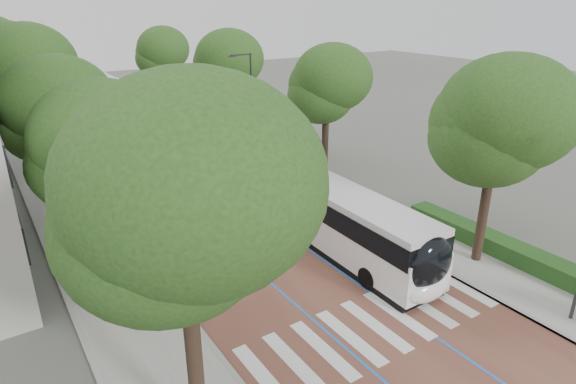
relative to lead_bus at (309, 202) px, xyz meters
name	(u,v)px	position (x,y,z in m)	size (l,w,h in m)	color
ground	(390,342)	(-2.99, -9.21, -1.63)	(160.00, 160.00, 0.00)	#51544C
road	(107,124)	(-2.99, 30.79, -1.62)	(11.00, 140.00, 0.02)	brown
sidewalk_left	(24,135)	(-10.49, 30.79, -1.57)	(4.00, 140.00, 0.12)	gray
sidewalk_right	(177,115)	(4.51, 30.79, -1.57)	(4.00, 140.00, 0.12)	gray
kerb_left	(46,132)	(-8.59, 30.79, -1.57)	(0.20, 140.00, 0.14)	gray
kerb_right	(160,117)	(2.61, 30.79, -1.57)	(0.20, 140.00, 0.14)	gray
zebra_crossing	(375,325)	(-2.79, -8.21, -1.60)	(10.55, 3.60, 0.01)	silver
lane_line_left	(90,126)	(-4.59, 30.79, -1.60)	(0.12, 126.00, 0.01)	blue
lane_line_right	(122,122)	(-1.39, 30.79, -1.60)	(0.12, 126.00, 0.01)	blue
hedge	(533,261)	(6.11, -9.21, -1.11)	(1.20, 14.00, 0.80)	#1C4518
streetlight_far	(250,98)	(3.63, 12.79, 3.19)	(1.82, 0.20, 8.00)	#2F2F31
lamp_post_left	(144,204)	(-9.09, -1.21, 2.49)	(0.14, 0.14, 8.00)	#2F2F31
trees_left	(38,87)	(-10.49, 13.37, 5.24)	(6.36, 60.66, 9.86)	black
trees_right	(260,75)	(4.71, 12.99, 4.81)	(5.96, 47.85, 9.16)	black
lead_bus	(309,202)	(0.00, 0.00, 0.00)	(2.91, 18.45, 3.20)	black
bus_queued_0	(187,136)	(-0.14, 16.50, 0.00)	(2.91, 12.47, 3.20)	white
bus_queued_1	(136,108)	(-0.25, 29.31, 0.00)	(2.95, 12.48, 3.20)	white
bus_queued_2	(105,90)	(-0.25, 41.54, 0.00)	(2.65, 12.42, 3.20)	white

